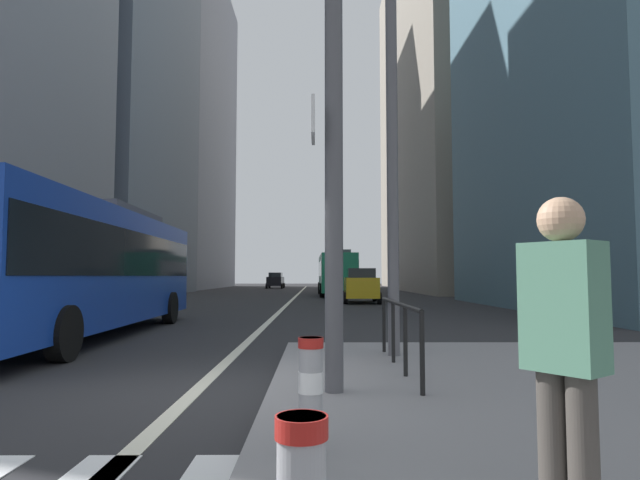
{
  "coord_description": "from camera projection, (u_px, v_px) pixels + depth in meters",
  "views": [
    {
      "loc": [
        1.59,
        -6.95,
        1.51
      ],
      "look_at": [
        1.81,
        31.65,
        4.15
      ],
      "focal_mm": 29.63,
      "sensor_mm": 36.0,
      "label": 1
    }
  ],
  "objects": [
    {
      "name": "ground_plane",
      "position": [
        286.0,
        306.0,
        26.78
      ],
      "size": [
        160.0,
        160.0,
        0.0
      ],
      "primitive_type": "plane",
      "color": "#28282B"
    },
    {
      "name": "lane_centre_line",
      "position": [
        294.0,
        298.0,
        36.75
      ],
      "size": [
        0.2,
        80.0,
        0.01
      ],
      "primitive_type": "cube",
      "color": "beige",
      "rests_on": "ground"
    },
    {
      "name": "office_tower_left_mid",
      "position": [
        105.0,
        104.0,
        43.67
      ],
      "size": [
        11.21,
        19.36,
        31.55
      ],
      "primitive_type": "cube",
      "color": "slate",
      "rests_on": "ground"
    },
    {
      "name": "office_tower_left_far",
      "position": [
        182.0,
        129.0,
        68.51
      ],
      "size": [
        10.26,
        25.46,
        41.22
      ],
      "primitive_type": "cube",
      "color": "slate",
      "rests_on": "ground"
    },
    {
      "name": "office_tower_right_mid",
      "position": [
        479.0,
        56.0,
        50.19
      ],
      "size": [
        13.2,
        20.21,
        44.94
      ],
      "primitive_type": "cube",
      "color": "gray",
      "rests_on": "ground"
    },
    {
      "name": "office_tower_right_far",
      "position": [
        426.0,
        125.0,
        74.31
      ],
      "size": [
        10.17,
        22.97,
        45.63
      ],
      "primitive_type": "cube",
      "color": "gray",
      "rests_on": "ground"
    },
    {
      "name": "city_bus_blue_oncoming",
      "position": [
        85.0,
        263.0,
        13.12
      ],
      "size": [
        2.94,
        11.79,
        3.4
      ],
      "color": "#14389E",
      "rests_on": "ground"
    },
    {
      "name": "city_bus_red_receding",
      "position": [
        336.0,
        272.0,
        40.93
      ],
      "size": [
        2.82,
        11.25,
        3.4
      ],
      "color": "#198456",
      "rests_on": "ground"
    },
    {
      "name": "car_oncoming_mid",
      "position": [
        276.0,
        280.0,
        64.94
      ],
      "size": [
        2.11,
        4.56,
        1.94
      ],
      "color": "black",
      "rests_on": "ground"
    },
    {
      "name": "car_receding_near",
      "position": [
        361.0,
        285.0,
        29.94
      ],
      "size": [
        2.13,
        4.6,
        1.94
      ],
      "color": "gold",
      "rests_on": "ground"
    },
    {
      "name": "car_receding_far",
      "position": [
        336.0,
        280.0,
        64.43
      ],
      "size": [
        2.18,
        4.23,
        1.94
      ],
      "color": "maroon",
      "rests_on": "ground"
    },
    {
      "name": "traffic_signal_gantry",
      "position": [
        167.0,
        63.0,
        6.45
      ],
      "size": [
        6.14,
        0.65,
        6.0
      ],
      "color": "#515156",
      "rests_on": "median_island"
    },
    {
      "name": "street_lamp_post",
      "position": [
        391.0,
        64.0,
        9.4
      ],
      "size": [
        5.5,
        0.32,
        8.0
      ],
      "color": "#56565B",
      "rests_on": "median_island"
    },
    {
      "name": "bollard_left",
      "position": [
        311.0,
        390.0,
        4.03
      ],
      "size": [
        0.2,
        0.2,
        0.89
      ],
      "color": "#99999E",
      "rests_on": "median_island"
    },
    {
      "name": "pedestrian_railing",
      "position": [
        399.0,
        321.0,
        7.8
      ],
      "size": [
        0.06,
        3.53,
        0.98
      ],
      "color": "black",
      "rests_on": "median_island"
    },
    {
      "name": "pedestrian_waiting",
      "position": [
        565.0,
        347.0,
        2.73
      ],
      "size": [
        0.42,
        0.45,
        1.78
      ],
      "color": "#423D38",
      "rests_on": "median_island"
    }
  ]
}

